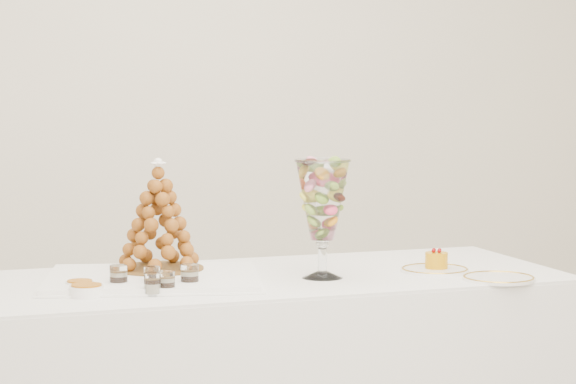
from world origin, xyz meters
name	(u,v)px	position (x,y,z in m)	size (l,w,h in m)	color
lace_tray	(152,278)	(-0.38, 0.13, 0.73)	(0.63, 0.47, 0.02)	white
macaron_vase	(323,202)	(0.14, 0.06, 0.96)	(0.17, 0.17, 0.36)	white
cake_plate	(435,270)	(0.52, 0.06, 0.72)	(0.22, 0.22, 0.01)	white
spare_plate	(499,278)	(0.64, -0.13, 0.72)	(0.22, 0.22, 0.01)	white
verrine_a	(119,277)	(-0.50, 0.04, 0.75)	(0.05, 0.05, 0.07)	white
verrine_b	(152,278)	(-0.40, 0.02, 0.75)	(0.05, 0.05, 0.06)	white
verrine_c	(190,276)	(-0.29, -0.01, 0.76)	(0.05, 0.05, 0.07)	white
verrine_d	(152,284)	(-0.42, -0.09, 0.75)	(0.05, 0.05, 0.06)	white
verrine_e	(166,283)	(-0.38, -0.08, 0.75)	(0.05, 0.05, 0.07)	white
ramekin_back	(80,286)	(-0.61, 0.05, 0.73)	(0.08, 0.08, 0.03)	white
ramekin_front	(87,291)	(-0.60, -0.05, 0.73)	(0.10, 0.10, 0.03)	white
croquembouche	(159,216)	(-0.34, 0.23, 0.91)	(0.28, 0.28, 0.35)	brown
mousse_cake	(436,260)	(0.52, 0.07, 0.76)	(0.07, 0.07, 0.06)	orange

